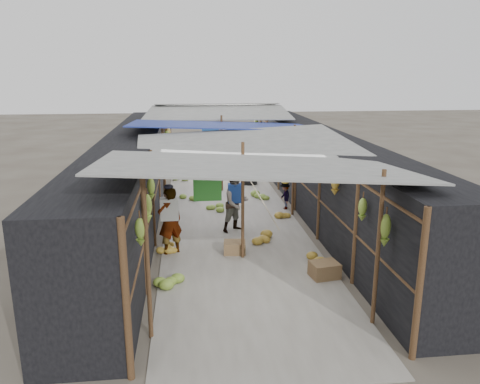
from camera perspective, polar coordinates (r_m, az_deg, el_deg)
name	(u,v)px	position (r m, az deg, el deg)	size (l,w,h in m)	color
ground	(265,330)	(7.86, 3.03, -16.46)	(80.00, 80.00, 0.00)	#6B6356
aisle_slab	(229,212)	(13.79, -1.40, -2.42)	(3.60, 16.00, 0.02)	#9E998E
stall_left	(133,176)	(13.54, -12.90, 1.87)	(1.40, 15.00, 2.30)	black
stall_right	(319,172)	(13.99, 9.66, 2.45)	(1.40, 15.00, 2.30)	black
crate_near	(235,248)	(10.69, -0.65, -6.81)	(0.49, 0.39, 0.29)	olive
crate_mid	(324,270)	(9.66, 10.25, -9.36)	(0.55, 0.44, 0.33)	olive
crate_back	(214,173)	(18.47, -3.15, 2.35)	(0.41, 0.33, 0.26)	olive
black_basin	(249,182)	(17.12, 1.11, 1.26)	(0.61, 0.61, 0.18)	black
vendor_elderly	(170,221)	(10.61, -8.54, -3.51)	(0.57, 0.37, 1.56)	silver
shopper_blue	(236,203)	(11.97, -0.48, -1.38)	(0.73, 0.57, 1.51)	#2037A2
vendor_seated	(285,196)	(13.99, 5.51, -0.49)	(0.54, 0.31, 0.84)	#453F3B
market_canopy	(228,129)	(13.63, -1.47, 7.68)	(5.62, 15.20, 2.77)	brown
hanging_bananas	(227,156)	(13.29, -1.62, 4.45)	(3.95, 13.87, 0.82)	olive
floor_bananas	(231,208)	(13.67, -1.08, -2.00)	(3.71, 9.55, 0.34)	olive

